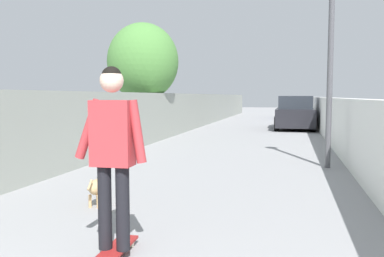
# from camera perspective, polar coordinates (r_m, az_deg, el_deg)

# --- Properties ---
(ground_plane) EXTENTS (80.00, 80.00, 0.00)m
(ground_plane) POSITION_cam_1_polar(r_m,az_deg,el_deg) (14.70, 7.70, -1.38)
(ground_plane) COLOR gray
(wall_left) EXTENTS (48.00, 0.30, 1.64)m
(wall_left) POSITION_cam_1_polar(r_m,az_deg,el_deg) (13.34, -5.79, 1.56)
(wall_left) COLOR #999E93
(wall_left) RESTS_ON ground
(fence_right) EXTENTS (48.00, 0.30, 1.48)m
(fence_right) POSITION_cam_1_polar(r_m,az_deg,el_deg) (12.63, 19.99, 0.76)
(fence_right) COLOR white
(fence_right) RESTS_ON ground
(tree_left_mid) EXTENTS (2.53, 2.53, 4.13)m
(tree_left_mid) POSITION_cam_1_polar(r_m,az_deg,el_deg) (14.54, -7.01, 9.38)
(tree_left_mid) COLOR #473523
(tree_left_mid) RESTS_ON ground
(lamp_post) EXTENTS (0.36, 0.36, 3.94)m
(lamp_post) POSITION_cam_1_polar(r_m,az_deg,el_deg) (9.05, 19.23, 11.96)
(lamp_post) COLOR #4C4C51
(lamp_post) RESTS_ON ground
(skateboard) EXTENTS (0.81, 0.23, 0.08)m
(skateboard) POSITION_cam_1_polar(r_m,az_deg,el_deg) (4.04, -11.01, -16.75)
(skateboard) COLOR maroon
(skateboard) RESTS_ON ground
(person_skateboarder) EXTENTS (0.23, 0.71, 1.73)m
(person_skateboarder) POSITION_cam_1_polar(r_m,az_deg,el_deg) (3.79, -11.25, -2.15)
(person_skateboarder) COLOR black
(person_skateboarder) RESTS_ON skateboard
(dog) EXTENTS (1.95, 1.13, 1.06)m
(dog) POSITION_cam_1_polar(r_m,az_deg,el_deg) (5.83, -13.15, -7.98)
(dog) COLOR tan
(dog) RESTS_ON ground
(car_near) EXTENTS (3.88, 1.80, 1.54)m
(car_near) POSITION_cam_1_polar(r_m,az_deg,el_deg) (19.23, 14.51, 2.06)
(car_near) COLOR black
(car_near) RESTS_ON ground
(car_far) EXTENTS (4.28, 1.80, 1.54)m
(car_far) POSITION_cam_1_polar(r_m,az_deg,el_deg) (28.58, 14.35, 2.87)
(car_far) COLOR navy
(car_far) RESTS_ON ground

